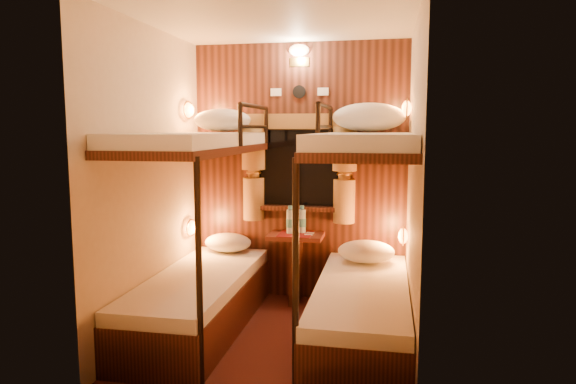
% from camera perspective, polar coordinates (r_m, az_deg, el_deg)
% --- Properties ---
extents(floor, '(2.10, 2.10, 0.00)m').
position_cam_1_polar(floor, '(4.13, -1.31, -15.92)').
color(floor, black).
rests_on(floor, ground).
extents(ceiling, '(2.10, 2.10, 0.00)m').
position_cam_1_polar(ceiling, '(3.89, -1.41, 18.73)').
color(ceiling, silver).
rests_on(ceiling, wall_back).
extents(wall_back, '(2.40, 0.00, 2.40)m').
position_cam_1_polar(wall_back, '(4.86, 1.30, 2.17)').
color(wall_back, '#C6B293').
rests_on(wall_back, floor).
extents(wall_front, '(2.40, 0.00, 2.40)m').
position_cam_1_polar(wall_front, '(2.82, -5.94, -1.42)').
color(wall_front, '#C6B293').
rests_on(wall_front, floor).
extents(wall_left, '(0.00, 2.40, 2.40)m').
position_cam_1_polar(wall_left, '(4.16, -14.94, 1.11)').
color(wall_left, '#C6B293').
rests_on(wall_left, floor).
extents(wall_right, '(0.00, 2.40, 2.40)m').
position_cam_1_polar(wall_right, '(3.75, 13.76, 0.51)').
color(wall_right, '#C6B293').
rests_on(wall_right, floor).
extents(back_panel, '(2.00, 0.03, 2.40)m').
position_cam_1_polar(back_panel, '(4.84, 1.27, 2.15)').
color(back_panel, black).
rests_on(back_panel, floor).
extents(bunk_left, '(0.72, 1.90, 1.82)m').
position_cam_1_polar(bunk_left, '(4.20, -9.88, -7.61)').
color(bunk_left, black).
rests_on(bunk_left, floor).
extents(bunk_right, '(0.72, 1.90, 1.82)m').
position_cam_1_polar(bunk_right, '(3.93, 8.25, -8.57)').
color(bunk_right, black).
rests_on(bunk_right, floor).
extents(window, '(1.00, 0.12, 0.79)m').
position_cam_1_polar(window, '(4.81, 1.21, 1.90)').
color(window, black).
rests_on(window, back_panel).
extents(curtains, '(1.10, 0.22, 1.00)m').
position_cam_1_polar(curtains, '(4.77, 1.15, 2.85)').
color(curtains, olive).
rests_on(curtains, back_panel).
extents(back_fixtures, '(0.54, 0.09, 0.48)m').
position_cam_1_polar(back_fixtures, '(4.83, 1.24, 14.58)').
color(back_fixtures, black).
rests_on(back_fixtures, back_panel).
extents(reading_lamps, '(2.00, 0.20, 1.25)m').
position_cam_1_polar(reading_lamps, '(4.51, 0.55, 2.30)').
color(reading_lamps, orange).
rests_on(reading_lamps, wall_left).
extents(table, '(0.50, 0.34, 0.66)m').
position_cam_1_polar(table, '(4.79, 0.87, -7.43)').
color(table, '#5C1B15').
rests_on(table, floor).
extents(bottle_left, '(0.08, 0.08, 0.26)m').
position_cam_1_polar(bottle_left, '(4.73, 0.26, -3.31)').
color(bottle_left, '#99BFE5').
rests_on(bottle_left, table).
extents(bottle_right, '(0.07, 0.07, 0.26)m').
position_cam_1_polar(bottle_right, '(4.76, 1.56, -3.26)').
color(bottle_right, '#99BFE5').
rests_on(bottle_right, table).
extents(sachet_a, '(0.08, 0.07, 0.01)m').
position_cam_1_polar(sachet_a, '(4.70, 2.27, -4.75)').
color(sachet_a, silver).
rests_on(sachet_a, table).
extents(sachet_b, '(0.08, 0.06, 0.01)m').
position_cam_1_polar(sachet_b, '(4.77, 2.46, -4.57)').
color(sachet_b, silver).
rests_on(sachet_b, table).
extents(pillow_lower_left, '(0.45, 0.32, 0.18)m').
position_cam_1_polar(pillow_lower_left, '(4.90, -6.68, -5.59)').
color(pillow_lower_left, white).
rests_on(pillow_lower_left, bunk_left).
extents(pillow_lower_right, '(0.49, 0.35, 0.19)m').
position_cam_1_polar(pillow_lower_right, '(4.53, 8.67, -6.56)').
color(pillow_lower_right, white).
rests_on(pillow_lower_right, bunk_right).
extents(pillow_upper_left, '(0.52, 0.37, 0.20)m').
position_cam_1_polar(pillow_upper_left, '(4.68, -7.32, 7.92)').
color(pillow_upper_left, white).
rests_on(pillow_upper_left, bunk_left).
extents(pillow_upper_right, '(0.62, 0.44, 0.24)m').
position_cam_1_polar(pillow_upper_right, '(4.46, 8.97, 8.22)').
color(pillow_upper_right, white).
rests_on(pillow_upper_right, bunk_right).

